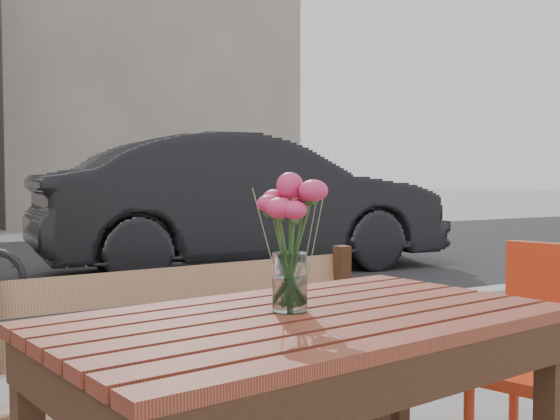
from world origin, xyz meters
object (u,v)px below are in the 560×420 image
(red_chair, at_px, (551,351))
(parked_car, at_px, (243,204))
(main_table, at_px, (305,365))
(main_vase, at_px, (290,225))

(red_chair, relative_size, parked_car, 0.19)
(main_table, relative_size, main_vase, 3.87)
(main_table, relative_size, parked_car, 0.29)
(parked_car, bearing_deg, red_chair, 168.38)
(parked_car, bearing_deg, main_vase, 158.91)
(red_chair, bearing_deg, main_vase, -101.24)
(main_vase, bearing_deg, parked_car, 63.71)
(main_table, bearing_deg, parked_car, 56.77)
(main_table, distance_m, red_chair, 1.17)
(main_table, xyz_separation_m, main_vase, (-0.01, 0.05, 0.36))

